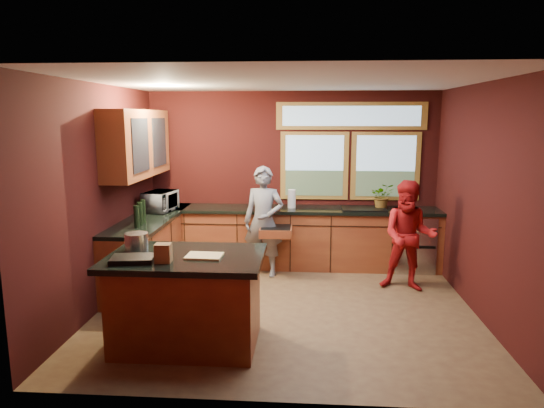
# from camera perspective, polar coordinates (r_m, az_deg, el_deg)

# --- Properties ---
(floor) EXTENTS (4.50, 4.50, 0.00)m
(floor) POSITION_cam_1_polar(r_m,az_deg,el_deg) (6.07, 1.69, -12.11)
(floor) COLOR brown
(floor) RESTS_ON ground
(room_shell) EXTENTS (4.52, 4.02, 2.71)m
(room_shell) POSITION_cam_1_polar(r_m,az_deg,el_deg) (6.01, -3.81, 5.36)
(room_shell) COLOR black
(room_shell) RESTS_ON ground
(back_counter) EXTENTS (4.50, 0.64, 0.93)m
(back_counter) POSITION_cam_1_polar(r_m,az_deg,el_deg) (7.54, 3.76, -3.95)
(back_counter) COLOR maroon
(back_counter) RESTS_ON floor
(left_counter) EXTENTS (0.64, 2.30, 0.93)m
(left_counter) POSITION_cam_1_polar(r_m,az_deg,el_deg) (7.06, -14.08, -5.20)
(left_counter) COLOR maroon
(left_counter) RESTS_ON floor
(island) EXTENTS (1.55, 1.05, 0.95)m
(island) POSITION_cam_1_polar(r_m,az_deg,el_deg) (5.08, -9.96, -11.00)
(island) COLOR maroon
(island) RESTS_ON floor
(person_grey) EXTENTS (0.64, 0.47, 1.61)m
(person_grey) POSITION_cam_1_polar(r_m,az_deg,el_deg) (7.05, -0.99, -2.07)
(person_grey) COLOR slate
(person_grey) RESTS_ON floor
(person_red) EXTENTS (0.83, 0.71, 1.49)m
(person_red) POSITION_cam_1_polar(r_m,az_deg,el_deg) (6.71, 15.82, -3.65)
(person_red) COLOR #A21214
(person_red) RESTS_ON floor
(microwave) EXTENTS (0.45, 0.59, 0.30)m
(microwave) POSITION_cam_1_polar(r_m,az_deg,el_deg) (7.34, -12.99, 0.31)
(microwave) COLOR #999999
(microwave) RESTS_ON left_counter
(potted_plant) EXTENTS (0.35, 0.30, 0.39)m
(potted_plant) POSITION_cam_1_polar(r_m,az_deg,el_deg) (7.55, 12.85, 0.94)
(potted_plant) COLOR #999999
(potted_plant) RESTS_ON back_counter
(paper_towel) EXTENTS (0.12, 0.12, 0.28)m
(paper_towel) POSITION_cam_1_polar(r_m,az_deg,el_deg) (7.42, 2.33, 0.62)
(paper_towel) COLOR white
(paper_towel) RESTS_ON back_counter
(cutting_board) EXTENTS (0.36, 0.26, 0.02)m
(cutting_board) POSITION_cam_1_polar(r_m,az_deg,el_deg) (4.84, -7.97, -6.08)
(cutting_board) COLOR tan
(cutting_board) RESTS_ON island
(stock_pot) EXTENTS (0.24, 0.24, 0.18)m
(stock_pot) POSITION_cam_1_polar(r_m,az_deg,el_deg) (5.21, -15.65, -4.28)
(stock_pot) COLOR silver
(stock_pot) RESTS_ON island
(paper_bag) EXTENTS (0.15, 0.13, 0.18)m
(paper_bag) POSITION_cam_1_polar(r_m,az_deg,el_deg) (4.72, -12.68, -5.65)
(paper_bag) COLOR brown
(paper_bag) RESTS_ON island
(black_tray) EXTENTS (0.44, 0.34, 0.05)m
(black_tray) POSITION_cam_1_polar(r_m,az_deg,el_deg) (4.83, -16.08, -6.24)
(black_tray) COLOR black
(black_tray) RESTS_ON island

